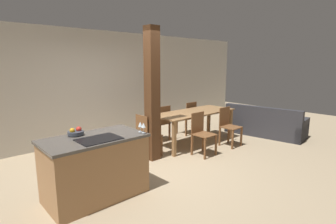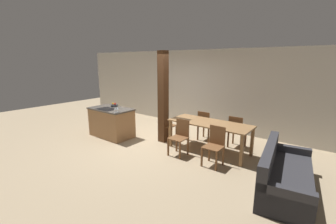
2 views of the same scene
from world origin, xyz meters
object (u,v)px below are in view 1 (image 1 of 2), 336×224
Objects in this scene: dining_table at (194,116)px; timber_post at (152,95)px; couch at (264,125)px; wine_glass_middle at (140,125)px; kitchen_island at (95,167)px; wine_glass_near at (143,125)px; dining_chair_near_right at (228,125)px; dining_chair_head_end at (147,135)px; dining_chair_near_left at (202,133)px; dining_chair_far_left at (161,122)px; dining_chair_far_right at (188,117)px; fruit_bowl at (76,132)px.

dining_table is 0.82× the size of timber_post.
couch reaches higher than dining_table.
couch is at bearing 3.48° from wine_glass_middle.
dining_table is (2.97, 0.80, 0.23)m from kitchen_island.
wine_glass_middle is at bearing 90.00° from wine_glass_near.
timber_post is (-3.35, 0.62, 1.03)m from couch.
dining_chair_head_end is (-1.91, 0.65, 0.00)m from dining_chair_near_right.
kitchen_island reaches higher than dining_chair_near_right.
dining_chair_near_left and dining_chair_head_end have the same top height.
wine_glass_near is 2.91m from dining_chair_near_right.
wine_glass_middle is 2.90m from dining_chair_near_right.
wine_glass_middle is 1.49m from dining_chair_head_end.
wine_glass_middle is 1.99m from dining_chair_near_left.
wine_glass_near is 0.07× the size of dining_table.
dining_chair_head_end is (-1.43, 0.00, -0.20)m from dining_table.
dining_chair_near_right is at bearing 9.62° from wine_glass_near.
dining_table is 1.55m from timber_post.
wine_glass_near is 0.17× the size of dining_chair_near_left.
dining_chair_head_end is at bearing 161.21° from dining_chair_near_right.
wine_glass_middle is 0.17× the size of dining_chair_near_left.
dining_chair_near_right is 1.61m from dining_chair_far_left.
dining_chair_head_end is at bearing 180.00° from dining_table.
dining_chair_far_left is at bearing 0.00° from dining_chair_far_right.
dining_chair_near_left is 0.43× the size of couch.
dining_table is (2.35, 1.05, -0.34)m from wine_glass_middle.
wine_glass_middle is 0.06× the size of timber_post.
fruit_bowl is 2.69m from dining_chair_near_left.
dining_chair_near_left is (2.49, 0.16, 0.02)m from kitchen_island.
fruit_bowl is 0.25× the size of dining_chair_near_right.
dining_table is at bearing 10.02° from fruit_bowl.
fruit_bowl is 3.63m from dining_chair_near_right.
dining_chair_near_right is 1.00× the size of dining_chair_far_right.
dining_chair_near_left is (2.64, -0.10, -0.47)m from fruit_bowl.
kitchen_island is at bearing 81.95° from couch.
wine_glass_near is at bearing -36.68° from fruit_bowl.
dining_chair_near_left is at bearing 3.57° from kitchen_island.
fruit_bowl reaches higher than dining_chair_far_left.
wine_glass_middle is at bearing 85.22° from couch.
wine_glass_middle is 0.17× the size of dining_chair_far_left.
dining_chair_near_left is at bearing -124.22° from dining_chair_head_end.
couch is at bearing -5.38° from dining_chair_near_right.
dining_chair_head_end is (-0.95, -0.65, 0.00)m from dining_chair_far_left.
fruit_bowl reaches higher than couch.
wine_glass_near is at bearing -170.38° from dining_chair_near_right.
dining_chair_near_right is 1.00× the size of dining_chair_far_left.
dining_chair_head_end is at bearing 27.58° from kitchen_island.
wine_glass_middle reaches higher than dining_chair_far_left.
kitchen_island is 0.54× the size of timber_post.
dining_chair_far_right is at bearing 31.02° from wine_glass_middle.
kitchen_island is 1.57× the size of dining_chair_far_left.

